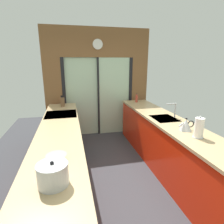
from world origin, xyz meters
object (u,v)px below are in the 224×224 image
object	(u,v)px
soap_bottle_far	(137,99)
paper_towel_roll	(199,128)
oven_range	(63,136)
mixing_bowl	(56,157)
knife_block	(63,102)
kettle	(186,125)
stock_pot	(53,174)

from	to	relation	value
soap_bottle_far	paper_towel_roll	distance (m)	2.29
oven_range	paper_towel_roll	bearing A→B (deg)	-41.45
mixing_bowl	knife_block	distance (m)	2.44
oven_range	mixing_bowl	size ratio (longest dim) A/B	4.42
mixing_bowl	paper_towel_roll	world-z (taller)	paper_towel_roll
kettle	paper_towel_roll	world-z (taller)	paper_towel_roll
soap_bottle_far	stock_pot	bearing A→B (deg)	-121.89
oven_range	mixing_bowl	bearing A→B (deg)	-89.40
mixing_bowl	soap_bottle_far	size ratio (longest dim) A/B	0.98
kettle	soap_bottle_far	world-z (taller)	soap_bottle_far
oven_range	mixing_bowl	distance (m)	1.84
kettle	soap_bottle_far	xyz separation A→B (m)	(-0.00, 2.02, 0.01)
oven_range	knife_block	world-z (taller)	knife_block
knife_block	stock_pot	distance (m)	2.82
knife_block	soap_bottle_far	world-z (taller)	knife_block
knife_block	kettle	world-z (taller)	knife_block
paper_towel_roll	knife_block	bearing A→B (deg)	128.32
stock_pot	paper_towel_roll	world-z (taller)	paper_towel_roll
mixing_bowl	soap_bottle_far	xyz separation A→B (m)	(1.78, 2.48, 0.05)
soap_bottle_far	knife_block	bearing A→B (deg)	-178.71
soap_bottle_far	paper_towel_roll	world-z (taller)	paper_towel_roll
oven_range	kettle	size ratio (longest dim) A/B	3.68
knife_block	soap_bottle_far	xyz separation A→B (m)	(1.78, 0.04, -0.02)
paper_towel_roll	stock_pot	bearing A→B (deg)	-162.30
knife_block	paper_towel_roll	size ratio (longest dim) A/B	0.89
oven_range	paper_towel_roll	world-z (taller)	paper_towel_roll
mixing_bowl	soap_bottle_far	distance (m)	3.05
paper_towel_roll	soap_bottle_far	bearing A→B (deg)	90.00
knife_block	stock_pot	xyz separation A→B (m)	(-0.00, -2.82, -0.01)
kettle	mixing_bowl	bearing A→B (deg)	-165.58
oven_range	stock_pot	distance (m)	2.23
soap_bottle_far	paper_towel_roll	xyz separation A→B (m)	(0.00, -2.29, 0.05)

